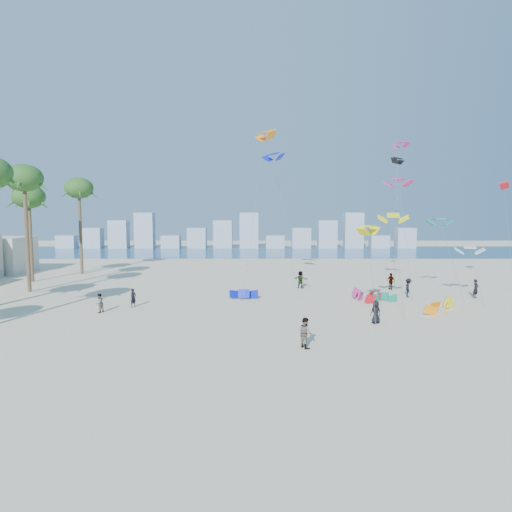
{
  "coord_description": "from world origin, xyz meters",
  "views": [
    {
      "loc": [
        2.97,
        -23.74,
        8.36
      ],
      "look_at": [
        3.0,
        16.0,
        4.5
      ],
      "focal_mm": 31.23,
      "sensor_mm": 36.0,
      "label": 1
    }
  ],
  "objects": [
    {
      "name": "ground",
      "position": [
        0.0,
        0.0,
        0.0
      ],
      "size": [
        220.0,
        220.0,
        0.0
      ],
      "primitive_type": "plane",
      "color": "beige",
      "rests_on": "ground"
    },
    {
      "name": "ocean",
      "position": [
        0.0,
        72.0,
        0.01
      ],
      "size": [
        220.0,
        220.0,
        0.0
      ],
      "primitive_type": "plane",
      "color": "navy",
      "rests_on": "ground"
    },
    {
      "name": "distant_skyline",
      "position": [
        -1.19,
        82.0,
        3.09
      ],
      "size": [
        85.0,
        3.0,
        8.4
      ],
      "color": "#9EADBF",
      "rests_on": "ground"
    },
    {
      "name": "kitesurfer_mid",
      "position": [
        6.05,
        3.27,
        0.95
      ],
      "size": [
        1.07,
        1.16,
        1.91
      ],
      "primitive_type": "imported",
      "rotation": [
        0.0,
        0.0,
        2.05
      ],
      "color": "gray",
      "rests_on": "ground"
    },
    {
      "name": "flying_kites",
      "position": [
        16.15,
        24.34,
        12.35
      ],
      "size": [
        29.84,
        32.59,
        18.51
      ],
      "color": "#FFEF0D",
      "rests_on": "ground"
    },
    {
      "name": "kitesurfers_far",
      "position": [
        11.55,
        19.93,
        0.92
      ],
      "size": [
        35.68,
        17.04,
        1.92
      ],
      "color": "black",
      "rests_on": "ground"
    },
    {
      "name": "kitesurfer_near",
      "position": [
        -7.92,
        15.24,
        0.83
      ],
      "size": [
        0.65,
        0.73,
        1.67
      ],
      "primitive_type": "imported",
      "rotation": [
        0.0,
        0.0,
        1.04
      ],
      "color": "black",
      "rests_on": "ground"
    },
    {
      "name": "grounded_kites",
      "position": [
        13.16,
        16.96,
        0.44
      ],
      "size": [
        20.52,
        9.11,
        0.94
      ],
      "color": "#0B1AC4",
      "rests_on": "ground"
    }
  ]
}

